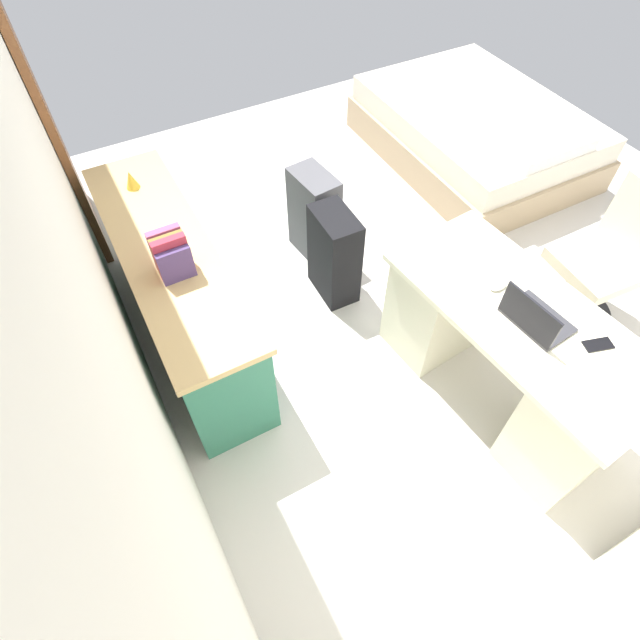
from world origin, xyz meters
name	(u,v)px	position (x,y,z in m)	size (l,w,h in m)	color
ground_plane	(417,266)	(0.00, 0.00, 0.00)	(5.20, 5.20, 0.00)	beige
wall_back	(51,197)	(0.00, 2.03, 1.39)	(4.20, 0.10, 2.78)	white
door_wooden	(40,102)	(1.55, 1.95, 1.02)	(0.88, 0.05, 2.04)	brown
desk	(506,353)	(-1.06, 0.23, 0.38)	(1.49, 0.78, 0.73)	beige
office_chair	(602,266)	(-0.86, -0.70, 0.42)	(0.52, 0.52, 0.94)	black
credenza	(180,293)	(0.21, 1.64, 0.38)	(1.80, 0.48, 0.77)	#2D7056
bed	(475,132)	(0.89, -1.19, 0.24)	(1.92, 1.42, 0.58)	tan
suitcase_black	(334,255)	(0.10, 0.65, 0.33)	(0.36, 0.22, 0.65)	black
suitcase_spare_grey	(314,215)	(0.51, 0.57, 0.33)	(0.36, 0.22, 0.65)	#4C4C51
laptop	(534,318)	(-1.12, 0.26, 0.77)	(0.33, 0.25, 0.21)	#333338
computer_mouse	(498,286)	(-0.85, 0.24, 0.74)	(0.06, 0.10, 0.03)	white
cell_phone_near_laptop	(598,345)	(-1.36, 0.07, 0.73)	(0.07, 0.14, 0.01)	black
book_row	(172,255)	(0.01, 1.65, 0.88)	(0.16, 0.17, 0.24)	#473567
figurine_small	(131,180)	(0.79, 1.65, 0.82)	(0.08, 0.08, 0.11)	gold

